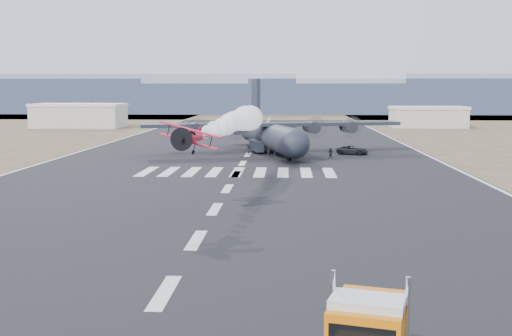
# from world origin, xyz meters

# --- Properties ---
(ground) EXTENTS (500.00, 500.00, 0.00)m
(ground) POSITION_xyz_m (0.00, 0.00, 0.00)
(ground) COLOR black
(ground) RESTS_ON ground
(scrub_far) EXTENTS (500.00, 80.00, 0.00)m
(scrub_far) POSITION_xyz_m (0.00, 230.00, 0.00)
(scrub_far) COLOR brown
(scrub_far) RESTS_ON ground
(runway_markings) EXTENTS (60.00, 260.00, 0.01)m
(runway_markings) POSITION_xyz_m (0.00, 60.00, 0.01)
(runway_markings) COLOR silver
(runway_markings) RESTS_ON ground
(ridge_seg_c) EXTENTS (150.00, 50.00, 17.00)m
(ridge_seg_c) POSITION_xyz_m (-65.00, 260.00, 8.50)
(ridge_seg_c) COLOR #8792AB
(ridge_seg_c) RESTS_ON ground
(ridge_seg_d) EXTENTS (150.00, 50.00, 13.00)m
(ridge_seg_d) POSITION_xyz_m (0.00, 260.00, 6.50)
(ridge_seg_d) COLOR #8792AB
(ridge_seg_d) RESTS_ON ground
(ridge_seg_e) EXTENTS (150.00, 50.00, 15.00)m
(ridge_seg_e) POSITION_xyz_m (65.00, 260.00, 7.50)
(ridge_seg_e) COLOR #8792AB
(ridge_seg_e) RESTS_ON ground
(hangar_left) EXTENTS (24.50, 14.50, 6.70)m
(hangar_left) POSITION_xyz_m (-52.00, 145.00, 3.41)
(hangar_left) COLOR #BBB4A6
(hangar_left) RESTS_ON ground
(hangar_right) EXTENTS (20.50, 12.50, 5.90)m
(hangar_right) POSITION_xyz_m (46.00, 150.00, 3.01)
(hangar_right) COLOR #BBB4A6
(hangar_right) RESTS_ON ground
(aerobatic_biplane) EXTENTS (5.40, 4.94, 2.70)m
(aerobatic_biplane) POSITION_xyz_m (-1.78, 21.32, 6.73)
(aerobatic_biplane) COLOR red
(smoke_trail) EXTENTS (4.84, 33.70, 3.44)m
(smoke_trail) POSITION_xyz_m (0.64, 48.56, 6.99)
(smoke_trail) COLOR white
(transport_aircraft) EXTENTS (43.56, 35.60, 12.70)m
(transport_aircraft) POSITION_xyz_m (3.57, 76.47, 3.27)
(transport_aircraft) COLOR #1F242F
(transport_aircraft) RESTS_ON ground
(support_vehicle) EXTENTS (5.73, 4.07, 1.45)m
(support_vehicle) POSITION_xyz_m (17.34, 73.46, 0.73)
(support_vehicle) COLOR black
(support_vehicle) RESTS_ON ground
(crew_a) EXTENTS (0.82, 0.74, 1.86)m
(crew_a) POSITION_xyz_m (4.73, 68.11, 0.93)
(crew_a) COLOR black
(crew_a) RESTS_ON ground
(crew_b) EXTENTS (0.98, 0.89, 1.72)m
(crew_b) POSITION_xyz_m (13.27, 66.71, 0.86)
(crew_b) COLOR black
(crew_b) RESTS_ON ground
(crew_c) EXTENTS (1.14, 0.58, 1.72)m
(crew_c) POSITION_xyz_m (0.19, 71.45, 0.86)
(crew_c) COLOR black
(crew_c) RESTS_ON ground
(crew_d) EXTENTS (1.10, 0.64, 1.79)m
(crew_d) POSITION_xyz_m (9.02, 70.87, 0.90)
(crew_d) COLOR black
(crew_d) RESTS_ON ground
(crew_e) EXTENTS (0.67, 0.91, 1.69)m
(crew_e) POSITION_xyz_m (6.85, 72.14, 0.84)
(crew_e) COLOR black
(crew_e) RESTS_ON ground
(crew_f) EXTENTS (1.03, 1.57, 1.61)m
(crew_f) POSITION_xyz_m (7.27, 68.75, 0.81)
(crew_f) COLOR black
(crew_f) RESTS_ON ground
(crew_g) EXTENTS (0.85, 0.83, 1.81)m
(crew_g) POSITION_xyz_m (3.59, 69.55, 0.90)
(crew_g) COLOR black
(crew_g) RESTS_ON ground
(crew_h) EXTENTS (0.91, 1.01, 1.76)m
(crew_h) POSITION_xyz_m (7.58, 72.31, 0.88)
(crew_h) COLOR black
(crew_h) RESTS_ON ground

